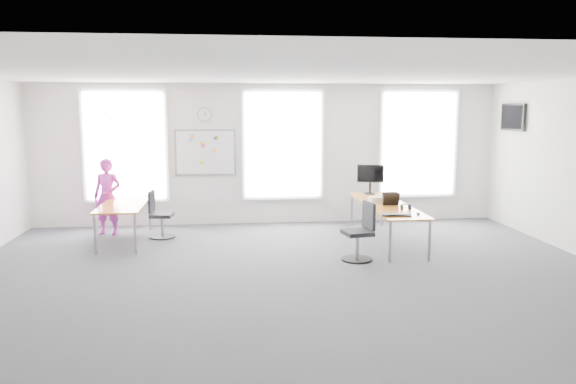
{
  "coord_description": "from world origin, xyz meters",
  "views": [
    {
      "loc": [
        -0.91,
        -8.01,
        2.51
      ],
      "look_at": [
        0.11,
        1.2,
        1.1
      ],
      "focal_mm": 35.0,
      "sensor_mm": 36.0,
      "label": 1
    }
  ],
  "objects": [
    {
      "name": "floor",
      "position": [
        0.0,
        0.0,
        0.0
      ],
      "size": [
        10.0,
        10.0,
        0.0
      ],
      "primitive_type": "plane",
      "color": "#2D2C31",
      "rests_on": "ground"
    },
    {
      "name": "ceiling",
      "position": [
        0.0,
        0.0,
        3.0
      ],
      "size": [
        10.0,
        10.0,
        0.0
      ],
      "primitive_type": "plane",
      "rotation": [
        3.14,
        0.0,
        0.0
      ],
      "color": "white",
      "rests_on": "ground"
    },
    {
      "name": "wall_back",
      "position": [
        0.0,
        4.0,
        1.5
      ],
      "size": [
        10.0,
        0.0,
        10.0
      ],
      "primitive_type": "plane",
      "rotation": [
        1.57,
        0.0,
        0.0
      ],
      "color": "silver",
      "rests_on": "ground"
    },
    {
      "name": "wall_front",
      "position": [
        0.0,
        -4.0,
        1.5
      ],
      "size": [
        10.0,
        0.0,
        10.0
      ],
      "primitive_type": "plane",
      "rotation": [
        -1.57,
        0.0,
        0.0
      ],
      "color": "silver",
      "rests_on": "ground"
    },
    {
      "name": "window_left",
      "position": [
        -3.0,
        3.97,
        1.7
      ],
      "size": [
        1.6,
        0.06,
        2.2
      ],
      "primitive_type": "cube",
      "color": "white",
      "rests_on": "wall_back"
    },
    {
      "name": "window_mid",
      "position": [
        0.3,
        3.97,
        1.7
      ],
      "size": [
        1.6,
        0.06,
        2.2
      ],
      "primitive_type": "cube",
      "color": "white",
      "rests_on": "wall_back"
    },
    {
      "name": "window_right",
      "position": [
        3.3,
        3.97,
        1.7
      ],
      "size": [
        1.6,
        0.06,
        2.2
      ],
      "primitive_type": "cube",
      "color": "white",
      "rests_on": "wall_back"
    },
    {
      "name": "desk_right",
      "position": [
        2.04,
        2.04,
        0.67
      ],
      "size": [
        0.78,
        2.92,
        0.71
      ],
      "color": "#C75A20",
      "rests_on": "ground"
    },
    {
      "name": "desk_left",
      "position": [
        -2.83,
        2.61,
        0.66
      ],
      "size": [
        0.79,
        1.98,
        0.72
      ],
      "color": "#C75A20",
      "rests_on": "ground"
    },
    {
      "name": "chair_right",
      "position": [
        1.27,
        0.82,
        0.42
      ],
      "size": [
        0.51,
        0.51,
        0.97
      ],
      "rotation": [
        0.0,
        0.0,
        -1.39
      ],
      "color": "black",
      "rests_on": "ground"
    },
    {
      "name": "chair_left",
      "position": [
        -2.22,
        2.83,
        0.4
      ],
      "size": [
        0.49,
        0.49,
        0.92
      ],
      "rotation": [
        0.0,
        0.0,
        1.46
      ],
      "color": "black",
      "rests_on": "ground"
    },
    {
      "name": "person",
      "position": [
        -3.25,
        3.22,
        0.76
      ],
      "size": [
        0.62,
        0.48,
        1.51
      ],
      "primitive_type": "imported",
      "rotation": [
        0.0,
        0.0,
        -0.23
      ],
      "color": "#BE2AA7",
      "rests_on": "ground"
    },
    {
      "name": "whiteboard",
      "position": [
        -1.35,
        3.97,
        1.55
      ],
      "size": [
        1.2,
        0.03,
        0.9
      ],
      "primitive_type": "cube",
      "color": "white",
      "rests_on": "wall_back"
    },
    {
      "name": "wall_clock",
      "position": [
        -1.35,
        3.97,
        2.35
      ],
      "size": [
        0.3,
        0.04,
        0.3
      ],
      "primitive_type": "cylinder",
      "rotation": [
        1.57,
        0.0,
        0.0
      ],
      "color": "gray",
      "rests_on": "wall_back"
    },
    {
      "name": "tv",
      "position": [
        4.95,
        3.0,
        2.3
      ],
      "size": [
        0.06,
        0.9,
        0.55
      ],
      "primitive_type": "cube",
      "color": "black",
      "rests_on": "wall_right"
    },
    {
      "name": "keyboard",
      "position": [
        1.9,
        0.92,
        0.72
      ],
      "size": [
        0.51,
        0.27,
        0.02
      ],
      "primitive_type": "cube",
      "rotation": [
        0.0,
        0.0,
        -0.2
      ],
      "color": "black",
      "rests_on": "desk_right"
    },
    {
      "name": "mouse",
      "position": [
        2.29,
        0.97,
        0.73
      ],
      "size": [
        0.07,
        0.11,
        0.04
      ],
      "primitive_type": "ellipsoid",
      "rotation": [
        0.0,
        0.0,
        -0.06
      ],
      "color": "black",
      "rests_on": "desk_right"
    },
    {
      "name": "lens_cap",
      "position": [
        2.2,
        1.33,
        0.72
      ],
      "size": [
        0.06,
        0.06,
        0.01
      ],
      "primitive_type": "cylinder",
      "rotation": [
        0.0,
        0.0,
        -0.05
      ],
      "color": "black",
      "rests_on": "desk_right"
    },
    {
      "name": "headphones",
      "position": [
        2.21,
        1.43,
        0.76
      ],
      "size": [
        0.18,
        0.1,
        0.11
      ],
      "rotation": [
        0.0,
        0.0,
        -0.24
      ],
      "color": "black",
      "rests_on": "desk_right"
    },
    {
      "name": "laptop_sleeve",
      "position": [
        2.09,
        1.89,
        0.83
      ],
      "size": [
        0.31,
        0.17,
        0.25
      ],
      "rotation": [
        0.0,
        0.0,
        0.04
      ],
      "color": "black",
      "rests_on": "desk_right"
    },
    {
      "name": "paper_stack",
      "position": [
        1.94,
        2.23,
        0.77
      ],
      "size": [
        0.36,
        0.29,
        0.11
      ],
      "primitive_type": "cube",
      "rotation": [
        0.0,
        0.0,
        0.13
      ],
      "color": "beige",
      "rests_on": "desk_right"
    },
    {
      "name": "monitor",
      "position": [
        2.06,
        3.29,
        1.08
      ],
      "size": [
        0.53,
        0.23,
        0.61
      ],
      "rotation": [
        0.0,
        0.0,
        -0.3
      ],
      "color": "black",
      "rests_on": "desk_right"
    }
  ]
}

